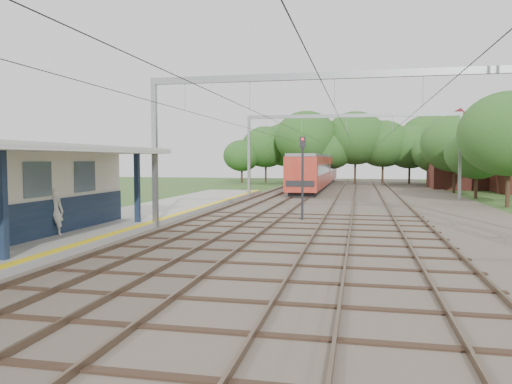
# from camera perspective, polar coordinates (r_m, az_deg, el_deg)

# --- Properties ---
(ground) EXTENTS (160.00, 160.00, 0.00)m
(ground) POSITION_cam_1_polar(r_m,az_deg,el_deg) (8.58, -20.58, -19.00)
(ground) COLOR #2D4C1E
(ground) RESTS_ON ground
(ballast_bed) EXTENTS (18.00, 90.00, 0.10)m
(ballast_bed) POSITION_cam_1_polar(r_m,az_deg,el_deg) (36.80, 11.27, -1.37)
(ballast_bed) COLOR #473D33
(ballast_bed) RESTS_ON ground
(platform) EXTENTS (5.00, 52.00, 0.35)m
(platform) POSITION_cam_1_polar(r_m,az_deg,el_deg) (23.99, -17.85, -3.88)
(platform) COLOR gray
(platform) RESTS_ON ground
(yellow_stripe) EXTENTS (0.45, 52.00, 0.01)m
(yellow_stripe) POSITION_cam_1_polar(r_m,az_deg,el_deg) (22.95, -12.95, -3.68)
(yellow_stripe) COLOR yellow
(yellow_stripe) RESTS_ON platform
(rail_tracks) EXTENTS (11.80, 88.00, 0.15)m
(rail_tracks) POSITION_cam_1_polar(r_m,az_deg,el_deg) (36.90, 7.38, -1.12)
(rail_tracks) COLOR brown
(rail_tracks) RESTS_ON ballast_bed
(catenary_system) EXTENTS (17.22, 88.00, 7.00)m
(catenary_system) POSITION_cam_1_polar(r_m,az_deg,el_deg) (32.03, 10.21, 7.68)
(catenary_system) COLOR gray
(catenary_system) RESTS_ON ground
(tree_band) EXTENTS (31.72, 30.88, 8.82)m
(tree_band) POSITION_cam_1_polar(r_m,az_deg,el_deg) (63.80, 11.41, 5.14)
(tree_band) COLOR #382619
(tree_band) RESTS_ON ground
(house_far) EXTENTS (8.00, 6.12, 8.66)m
(house_far) POSITION_cam_1_polar(r_m,az_deg,el_deg) (59.81, 23.10, 3.40)
(house_far) COLOR brown
(house_far) RESTS_ON ground
(person) EXTENTS (0.73, 0.54, 1.81)m
(person) POSITION_cam_1_polar(r_m,az_deg,el_deg) (20.90, -22.00, -2.10)
(person) COLOR silver
(person) RESTS_ON platform
(train) EXTENTS (2.80, 34.82, 3.68)m
(train) POSITION_cam_1_polar(r_m,az_deg,el_deg) (58.30, 7.06, 2.51)
(train) COLOR black
(train) RESTS_ON ballast_bed
(signal_post) EXTENTS (0.34, 0.29, 4.47)m
(signal_post) POSITION_cam_1_polar(r_m,az_deg,el_deg) (26.30, 5.34, 2.77)
(signal_post) COLOR black
(signal_post) RESTS_ON ground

